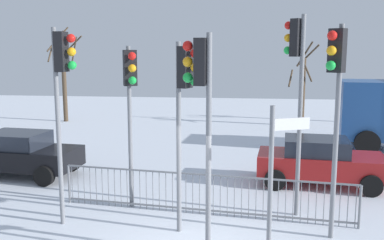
{
  "coord_description": "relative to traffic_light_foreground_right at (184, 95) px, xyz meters",
  "views": [
    {
      "loc": [
        0.95,
        -8.03,
        4.12
      ],
      "look_at": [
        -0.37,
        2.91,
        2.36
      ],
      "focal_mm": 40.38,
      "sensor_mm": 36.0,
      "label": 1
    }
  ],
  "objects": [
    {
      "name": "car_black_near",
      "position": [
        -6.06,
        3.87,
        -2.41
      ],
      "size": [
        3.95,
        2.25,
        1.47
      ],
      "rotation": [
        0.0,
        0.0,
        -0.1
      ],
      "color": "black",
      "rests_on": "ground"
    },
    {
      "name": "traffic_light_rear_right",
      "position": [
        -1.58,
        1.38,
        -0.05
      ],
      "size": [
        0.41,
        0.52,
        4.25
      ],
      "rotation": [
        0.0,
        0.0,
        3.62
      ],
      "color": "slate",
      "rests_on": "ground"
    },
    {
      "name": "bare_tree_centre",
      "position": [
        4.51,
        15.02,
        -1.05
      ],
      "size": [
        1.71,
        1.4,
        4.65
      ],
      "color": "#473828",
      "rests_on": "ground"
    },
    {
      "name": "direction_sign_post",
      "position": [
        1.86,
        -1.58,
        -1.4
      ],
      "size": [
        0.74,
        0.34,
        3.17
      ],
      "rotation": [
        0.0,
        0.0,
        0.39
      ],
      "color": "slate",
      "rests_on": "ground"
    },
    {
      "name": "traffic_light_foreground_right",
      "position": [
        0.0,
        0.0,
        0.0
      ],
      "size": [
        0.54,
        0.39,
        4.33
      ],
      "rotation": [
        0.0,
        0.0,
        4.31
      ],
      "color": "slate",
      "rests_on": "ground"
    },
    {
      "name": "bare_tree_right",
      "position": [
        -9.18,
        14.95,
        -0.32
      ],
      "size": [
        2.0,
        1.99,
        5.53
      ],
      "color": "#473828",
      "rests_on": "ground"
    },
    {
      "name": "traffic_light_mid_right",
      "position": [
        0.49,
        -1.08,
        0.1
      ],
      "size": [
        0.57,
        0.34,
        4.47
      ],
      "rotation": [
        0.0,
        0.0,
        1.47
      ],
      "color": "slate",
      "rests_on": "ground"
    },
    {
      "name": "traffic_light_mid_left",
      "position": [
        2.57,
        1.48,
        0.47
      ],
      "size": [
        0.48,
        0.45,
        4.99
      ],
      "rotation": [
        0.0,
        0.0,
        0.9
      ],
      "color": "slate",
      "rests_on": "ground"
    },
    {
      "name": "traffic_light_foreground_left",
      "position": [
        -2.85,
        0.14,
        0.24
      ],
      "size": [
        0.57,
        0.34,
        4.65
      ],
      "rotation": [
        0.0,
        0.0,
        4.64
      ],
      "color": "slate",
      "rests_on": "ground"
    },
    {
      "name": "pedestrian_guard_railing",
      "position": [
        0.32,
        1.14,
        -2.62
      ],
      "size": [
        7.5,
        0.95,
        1.07
      ],
      "rotation": [
        0.0,
        0.0,
        -0.12
      ],
      "color": "slate",
      "rests_on": "ground"
    },
    {
      "name": "car_red_trailing",
      "position": [
        3.66,
        4.06,
        -2.41
      ],
      "size": [
        3.94,
        2.23,
        1.47
      ],
      "rotation": [
        0.0,
        0.0,
        -0.09
      ],
      "color": "maroon",
      "rests_on": "ground"
    },
    {
      "name": "traffic_light_rear_left",
      "position": [
        3.2,
        0.0,
        0.25
      ],
      "size": [
        0.45,
        0.49,
        4.68
      ],
      "rotation": [
        0.0,
        0.0,
        2.49
      ],
      "color": "slate",
      "rests_on": "ground"
    }
  ]
}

